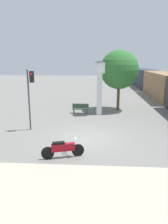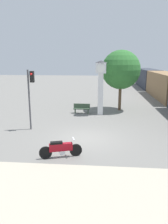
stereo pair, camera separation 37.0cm
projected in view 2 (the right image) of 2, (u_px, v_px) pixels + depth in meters
ground_plane at (86, 138)px, 14.54m from camera, size 120.00×120.00×0.00m
sidewalk_strip at (70, 206)px, 7.74m from camera, size 36.00×6.00×0.10m
motorcycle at (61, 149)px, 11.61m from camera, size 2.22×0.86×1.01m
clock_tower at (101, 80)px, 20.21m from camera, size 1.13×1.13×5.05m
freight_train at (165, 85)px, 29.72m from camera, size 2.80×36.92×3.40m
traffic_light at (31, 89)px, 15.75m from camera, size 0.50×0.35×4.43m
street_tree at (121, 70)px, 21.84m from camera, size 3.89×3.89×6.08m
bench at (82, 108)px, 21.35m from camera, size 1.60×0.44×0.92m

